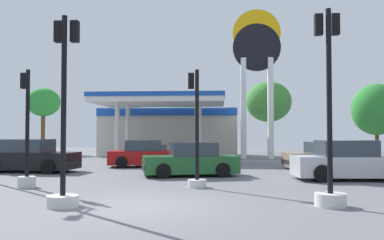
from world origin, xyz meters
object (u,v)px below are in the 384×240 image
car_0 (30,157)px  tree_4 (377,109)px  traffic_signal_0 (27,151)px  traffic_signal_2 (196,148)px  tree_0 (43,103)px  traffic_signal_3 (329,144)px  tree_2 (182,113)px  station_pole_sign (257,65)px  traffic_signal_1 (64,145)px  car_4 (191,161)px  car_6 (146,155)px  tree_3 (268,102)px  car_2 (324,157)px  tree_1 (125,112)px  car_3 (349,162)px

car_0 → tree_4: size_ratio=0.70×
traffic_signal_0 → traffic_signal_2: (6.04, 0.41, 0.10)m
traffic_signal_0 → tree_0: 25.79m
traffic_signal_3 → tree_2: size_ratio=0.99×
traffic_signal_3 → traffic_signal_2: bearing=136.5°
traffic_signal_2 → traffic_signal_3: size_ratio=0.80×
station_pole_sign → car_0: bearing=-137.0°
tree_4 → station_pole_sign: bearing=-144.4°
tree_0 → tree_2: tree_0 is taller
traffic_signal_0 → traffic_signal_3: 10.26m
station_pole_sign → traffic_signal_1: size_ratio=2.28×
traffic_signal_0 → tree_0: (-9.90, 23.55, 3.58)m
tree_2 → car_4: bearing=-83.4°
traffic_signal_1 → tree_0: 30.19m
station_pole_sign → car_6: station_pole_sign is taller
tree_3 → tree_4: tree_3 is taller
car_0 → tree_2: size_ratio=0.88×
traffic_signal_0 → traffic_signal_1: 4.62m
car_6 → car_0: bearing=-145.8°
traffic_signal_1 → tree_2: (0.64, 26.47, 2.22)m
tree_2 → car_0: bearing=-109.2°
car_2 → car_4: size_ratio=0.96×
traffic_signal_0 → tree_1: bearing=95.4°
traffic_signal_0 → tree_2: 23.21m
station_pole_sign → car_0: station_pole_sign is taller
traffic_signal_0 → traffic_signal_2: traffic_signal_0 is taller
car_6 → tree_1: 17.23m
car_6 → tree_4: 25.64m
station_pole_sign → car_3: (2.48, -13.95, -6.43)m
car_4 → tree_4: size_ratio=0.68×
tree_0 → tree_2: size_ratio=1.18×
car_4 → tree_3: (6.05, 21.27, 4.31)m
car_6 → tree_0: 19.55m
car_3 → station_pole_sign: bearing=100.1°
car_2 → traffic_signal_0: 14.85m
car_4 → tree_4: 27.20m
car_6 → traffic_signal_3: bearing=-59.8°
car_0 → car_3: bearing=-9.6°
car_0 → traffic_signal_3: bearing=-35.4°
car_0 → traffic_signal_3: traffic_signal_3 is taller
station_pole_sign → traffic_signal_0: size_ratio=2.72×
car_6 → tree_2: 14.05m
car_6 → car_2: bearing=-6.2°
car_2 → tree_0: tree_0 is taller
tree_0 → traffic_signal_2: bearing=-55.4°
tree_1 → car_6: bearing=-72.7°
tree_1 → car_4: bearing=-69.2°
car_3 → traffic_signal_1: 11.64m
station_pole_sign → car_6: (-7.10, -7.93, -6.48)m
car_0 → traffic_signal_2: (8.59, -5.21, 0.64)m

